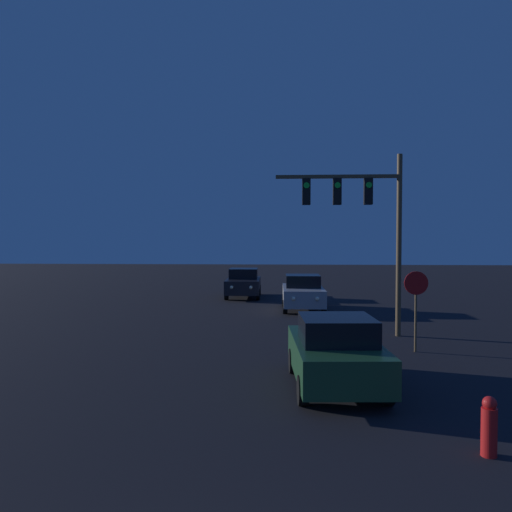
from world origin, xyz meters
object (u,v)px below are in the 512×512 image
Objects in this scene: car_near at (336,352)px; car_far at (243,283)px; car_mid at (303,293)px; stop_sign at (416,296)px; fire_hydrant at (489,427)px; traffic_signal_mast at (363,212)px.

car_far is (-3.47, 16.82, 0.00)m from car_near.
car_mid is 9.00m from stop_sign.
car_mid is 5.69m from car_far.
car_far is 4.29× the size of fire_hydrant.
traffic_signal_mast is at bearing 113.61° from car_far.
car_far is 20.94m from fire_hydrant.
stop_sign is at bearing -63.89° from traffic_signal_mast.
traffic_signal_mast is (1.53, 6.07, 3.43)m from car_near.
car_near is 3.95m from fire_hydrant.
fire_hydrant is at bearing -95.68° from stop_sign.
stop_sign is (2.71, 3.67, 0.86)m from car_near.
fire_hydrant is at bearing 97.44° from car_mid.
traffic_signal_mast is at bearing 116.11° from stop_sign.
stop_sign is (3.00, -8.44, 0.86)m from car_mid.
stop_sign is at bearing 113.83° from car_far.
car_near reaches higher than fire_hydrant.
car_far is 14.56m from stop_sign.
stop_sign is at bearing 108.57° from car_mid.
fire_hydrant is (0.48, -9.46, -3.77)m from traffic_signal_mast.
car_near is at bearing 120.65° from fire_hydrant.
car_mid and car_far have the same top height.
car_mid is 1.00× the size of car_far.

